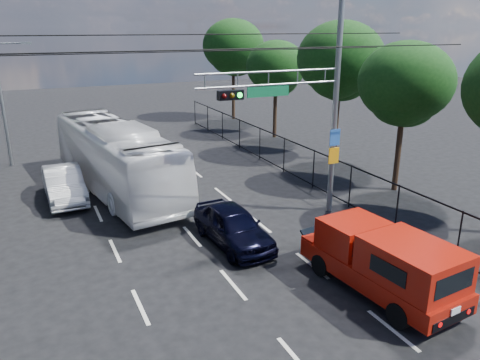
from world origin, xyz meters
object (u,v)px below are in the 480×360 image
white_bus (116,157)px  white_van (64,184)px  signal_mast (311,95)px  red_pickup (383,260)px  navy_hatchback (233,226)px

white_bus → white_van: size_ratio=2.60×
white_bus → white_van: white_bus is taller
signal_mast → white_bus: size_ratio=0.78×
red_pickup → white_bus: white_bus is taller
signal_mast → white_bus: bearing=134.8°
white_van → navy_hatchback: bearing=-56.9°
signal_mast → navy_hatchback: signal_mast is taller
red_pickup → white_van: red_pickup is taller
signal_mast → red_pickup: signal_mast is taller
signal_mast → white_van: (-9.41, 6.48, -4.47)m
red_pickup → white_bus: bearing=112.8°
red_pickup → signal_mast: bearing=78.3°
red_pickup → white_bus: size_ratio=0.47×
red_pickup → white_van: size_ratio=1.21×
white_van → red_pickup: bearing=-59.1°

